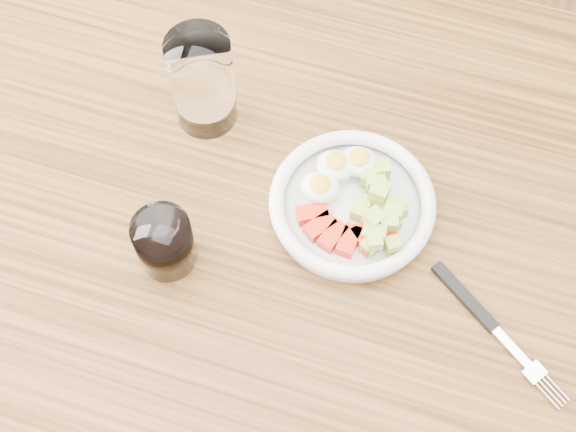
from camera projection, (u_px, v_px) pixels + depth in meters
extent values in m
plane|color=brown|center=(291.00, 393.00, 1.66)|extent=(4.00, 4.00, 0.00)
cube|color=brown|center=(30.00, 77.00, 1.57)|extent=(0.07, 0.07, 0.73)
cube|color=brown|center=(293.00, 243.00, 0.98)|extent=(1.50, 0.90, 0.04)
cylinder|color=white|center=(352.00, 208.00, 0.98)|extent=(0.19, 0.19, 0.01)
torus|color=white|center=(352.00, 202.00, 0.96)|extent=(0.20, 0.20, 0.02)
cube|color=red|center=(312.00, 214.00, 0.96)|extent=(0.04, 0.04, 0.02)
cube|color=red|center=(320.00, 227.00, 0.95)|extent=(0.04, 0.04, 0.02)
cube|color=red|center=(333.00, 236.00, 0.95)|extent=(0.03, 0.04, 0.02)
cube|color=red|center=(349.00, 241.00, 0.94)|extent=(0.02, 0.04, 0.02)
cube|color=red|center=(365.00, 240.00, 0.94)|extent=(0.04, 0.04, 0.02)
cube|color=red|center=(380.00, 233.00, 0.95)|extent=(0.04, 0.03, 0.02)
ellipsoid|color=white|center=(336.00, 166.00, 0.98)|extent=(0.05, 0.04, 0.03)
ellipsoid|color=yellow|center=(336.00, 161.00, 0.97)|extent=(0.03, 0.03, 0.01)
ellipsoid|color=white|center=(359.00, 162.00, 0.98)|extent=(0.05, 0.04, 0.03)
ellipsoid|color=yellow|center=(359.00, 157.00, 0.97)|extent=(0.03, 0.03, 0.01)
ellipsoid|color=white|center=(320.00, 188.00, 0.96)|extent=(0.05, 0.04, 0.03)
ellipsoid|color=yellow|center=(320.00, 184.00, 0.95)|extent=(0.03, 0.03, 0.01)
cube|color=#AFC34B|center=(389.00, 221.00, 0.94)|extent=(0.02, 0.02, 0.02)
cube|color=#AFC34B|center=(371.00, 177.00, 0.97)|extent=(0.02, 0.02, 0.02)
cube|color=#AFC34B|center=(379.00, 191.00, 0.95)|extent=(0.02, 0.02, 0.02)
cube|color=#AFC34B|center=(374.00, 218.00, 0.94)|extent=(0.03, 0.03, 0.02)
cube|color=#AFC34B|center=(379.00, 172.00, 0.97)|extent=(0.02, 0.02, 0.02)
cube|color=#AFC34B|center=(375.00, 180.00, 0.96)|extent=(0.03, 0.03, 0.02)
cube|color=#AFC34B|center=(370.00, 246.00, 0.94)|extent=(0.03, 0.03, 0.02)
cube|color=#AFC34B|center=(394.00, 212.00, 0.95)|extent=(0.03, 0.03, 0.02)
cube|color=#AFC34B|center=(375.00, 241.00, 0.92)|extent=(0.02, 0.02, 0.02)
cube|color=#AFC34B|center=(382.00, 168.00, 0.96)|extent=(0.02, 0.02, 0.02)
cube|color=#AFC34B|center=(371.00, 233.00, 0.94)|extent=(0.02, 0.02, 0.02)
cube|color=#AFC34B|center=(362.00, 204.00, 0.96)|extent=(0.02, 0.02, 0.02)
cube|color=#AFC34B|center=(360.00, 211.00, 0.95)|extent=(0.02, 0.02, 0.02)
cube|color=#AFC34B|center=(375.00, 180.00, 0.97)|extent=(0.03, 0.03, 0.02)
cube|color=#AFC34B|center=(379.00, 234.00, 0.93)|extent=(0.02, 0.02, 0.02)
cube|color=#AFC34B|center=(393.00, 244.00, 0.93)|extent=(0.02, 0.02, 0.02)
cube|color=#AFC34B|center=(396.00, 209.00, 0.95)|extent=(0.03, 0.03, 0.02)
cube|color=#AFC34B|center=(378.00, 181.00, 0.98)|extent=(0.03, 0.03, 0.02)
cube|color=#AFC34B|center=(392.00, 222.00, 0.95)|extent=(0.02, 0.02, 0.02)
cube|color=#AFC34B|center=(394.00, 210.00, 0.94)|extent=(0.02, 0.02, 0.02)
cube|color=black|center=(465.00, 297.00, 0.93)|extent=(0.09, 0.07, 0.01)
cube|color=silver|center=(513.00, 349.00, 0.90)|extent=(0.05, 0.04, 0.00)
cube|color=silver|center=(535.00, 372.00, 0.89)|extent=(0.03, 0.03, 0.00)
cylinder|color=silver|center=(547.00, 396.00, 0.88)|extent=(0.03, 0.02, 0.00)
cylinder|color=silver|center=(551.00, 393.00, 0.88)|extent=(0.03, 0.02, 0.00)
cylinder|color=silver|center=(554.00, 390.00, 0.88)|extent=(0.03, 0.02, 0.00)
cylinder|color=silver|center=(558.00, 387.00, 0.88)|extent=(0.03, 0.02, 0.00)
cylinder|color=white|center=(202.00, 82.00, 0.98)|extent=(0.08, 0.08, 0.14)
cylinder|color=white|center=(164.00, 243.00, 0.92)|extent=(0.07, 0.07, 0.08)
cylinder|color=black|center=(165.00, 243.00, 0.92)|extent=(0.06, 0.06, 0.07)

